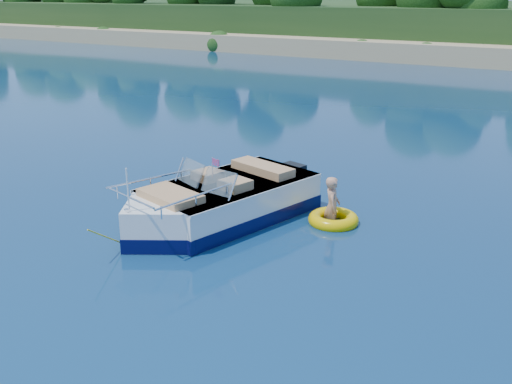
# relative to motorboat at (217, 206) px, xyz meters

# --- Properties ---
(ground) EXTENTS (160.00, 160.00, 0.00)m
(ground) POSITION_rel_motorboat_xyz_m (2.74, -0.29, -0.41)
(ground) COLOR #091E40
(ground) RESTS_ON ground
(motorboat) EXTENTS (3.18, 6.17, 2.09)m
(motorboat) POSITION_rel_motorboat_xyz_m (0.00, 0.00, 0.00)
(motorboat) COLOR white
(motorboat) RESTS_ON ground
(tow_tube) EXTENTS (1.44, 1.44, 0.32)m
(tow_tube) POSITION_rel_motorboat_xyz_m (2.40, 1.40, -0.32)
(tow_tube) COLOR #EDBD02
(tow_tube) RESTS_ON ground
(boy) EXTENTS (0.73, 0.92, 1.66)m
(boy) POSITION_rel_motorboat_xyz_m (2.31, 1.47, -0.41)
(boy) COLOR tan
(boy) RESTS_ON ground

